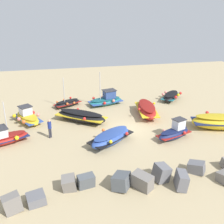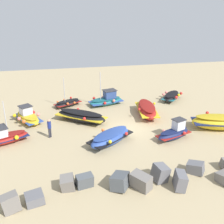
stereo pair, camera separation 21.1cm
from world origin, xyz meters
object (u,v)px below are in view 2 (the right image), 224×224
fishing_boat_8 (68,103)px  fishing_boat_9 (174,133)px  person_walking (49,127)px  fishing_boat_5 (28,117)px  fishing_boat_3 (220,122)px  fishing_boat_6 (107,100)px  fishing_boat_2 (111,137)px  fishing_boat_0 (81,116)px  fishing_boat_1 (147,109)px  fishing_boat_7 (5,137)px  fishing_boat_4 (172,96)px

fishing_boat_8 → fishing_boat_9: bearing=-76.8°
fishing_boat_9 → person_walking: size_ratio=2.02×
fishing_boat_5 → fishing_boat_8: bearing=-79.1°
person_walking → fishing_boat_8: bearing=-58.4°
fishing_boat_3 → fishing_boat_6: size_ratio=1.29×
fishing_boat_2 → fishing_boat_5: size_ratio=1.11×
fishing_boat_0 → fishing_boat_6: (-3.28, -4.12, 0.00)m
fishing_boat_9 → fishing_boat_1: bearing=76.5°
fishing_boat_3 → fishing_boat_7: size_ratio=1.34×
fishing_boat_9 → fishing_boat_8: bearing=110.8°
fishing_boat_5 → fishing_boat_9: (-12.59, 6.18, 0.06)m
fishing_boat_8 → fishing_boat_2: bearing=-100.2°
person_walking → fishing_boat_7: bearing=50.8°
fishing_boat_5 → fishing_boat_9: size_ratio=1.14×
fishing_boat_5 → fishing_boat_1: bearing=-123.8°
fishing_boat_3 → fishing_boat_9: bearing=26.6°
fishing_boat_3 → fishing_boat_8: fishing_boat_8 is taller
fishing_boat_1 → fishing_boat_6: bearing=-131.3°
fishing_boat_3 → fishing_boat_8: 16.00m
fishing_boat_1 → fishing_boat_8: size_ratio=1.40×
fishing_boat_7 → fishing_boat_9: fishing_boat_7 is taller
fishing_boat_5 → fishing_boat_6: (-8.42, -3.20, 0.03)m
fishing_boat_8 → fishing_boat_1: bearing=-56.6°
fishing_boat_5 → fishing_boat_8: 5.40m
fishing_boat_7 → fishing_boat_6: bearing=-167.4°
fishing_boat_5 → fishing_boat_7: bearing=129.9°
fishing_boat_7 → fishing_boat_9: (-14.07, 2.05, 0.05)m
fishing_boat_4 → fishing_boat_5: (16.30, 3.18, 0.06)m
fishing_boat_8 → fishing_boat_9: (-8.54, 9.74, 0.20)m
fishing_boat_4 → fishing_boat_5: fishing_boat_5 is taller
fishing_boat_7 → person_walking: bearing=161.0°
fishing_boat_3 → fishing_boat_7: fishing_boat_7 is taller
fishing_boat_1 → fishing_boat_5: fishing_boat_5 is taller
person_walking → fishing_boat_6: bearing=-85.8°
fishing_boat_8 → fishing_boat_0: bearing=-104.4°
fishing_boat_3 → fishing_boat_5: 18.21m
fishing_boat_7 → fishing_boat_9: 14.22m
fishing_boat_9 → fishing_boat_2: bearing=156.5°
fishing_boat_0 → fishing_boat_5: bearing=25.2°
fishing_boat_0 → fishing_boat_1: fishing_boat_1 is taller
fishing_boat_2 → fishing_boat_3: size_ratio=0.80×
fishing_boat_3 → fishing_boat_5: (17.46, -5.17, -0.18)m
fishing_boat_6 → fishing_boat_9: bearing=-80.9°
fishing_boat_0 → person_walking: person_walking is taller
fishing_boat_3 → fishing_boat_4: fishing_boat_3 is taller
fishing_boat_0 → fishing_boat_2: 5.34m
fishing_boat_4 → person_walking: size_ratio=2.11×
fishing_boat_7 → fishing_boat_1: bearing=170.4°
fishing_boat_7 → fishing_boat_8: bearing=-149.6°
fishing_boat_2 → fishing_boat_9: 5.50m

